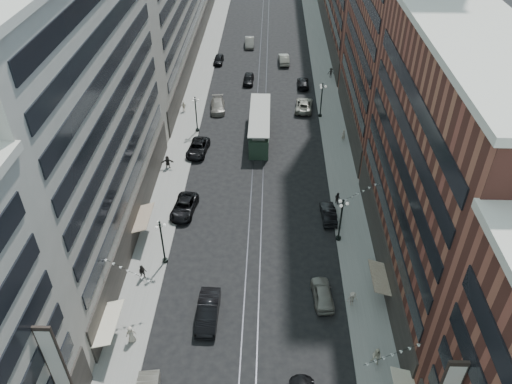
# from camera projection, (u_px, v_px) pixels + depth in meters

# --- Properties ---
(ground) EXTENTS (220.00, 220.00, 0.00)m
(ground) POSITION_uv_depth(u_px,v_px,m) (261.00, 116.00, 77.40)
(ground) COLOR black
(ground) RESTS_ON ground
(sidewalk_west) EXTENTS (4.00, 180.00, 0.15)m
(sidewalk_west) POSITION_uv_depth(u_px,v_px,m) (198.00, 87.00, 85.59)
(sidewalk_west) COLOR gray
(sidewalk_west) RESTS_ON ground
(sidewalk_east) EXTENTS (4.00, 180.00, 0.15)m
(sidewalk_east) POSITION_uv_depth(u_px,v_px,m) (326.00, 89.00, 85.05)
(sidewalk_east) COLOR gray
(sidewalk_east) RESTS_ON ground
(rail_west) EXTENTS (0.12, 180.00, 0.02)m
(rail_west) POSITION_uv_depth(u_px,v_px,m) (258.00, 88.00, 85.38)
(rail_west) COLOR #2D2D33
(rail_west) RESTS_ON ground
(rail_east) EXTENTS (0.12, 180.00, 0.02)m
(rail_east) POSITION_uv_depth(u_px,v_px,m) (266.00, 88.00, 85.34)
(rail_east) COLOR #2D2D33
(rail_east) RESTS_ON ground
(building_west_mid) EXTENTS (8.00, 36.00, 28.00)m
(building_west_mid) POSITION_uv_depth(u_px,v_px,m) (78.00, 120.00, 47.85)
(building_west_mid) COLOR #A7A094
(building_west_mid) RESTS_ON ground
(building_east_mid) EXTENTS (8.00, 30.00, 24.00)m
(building_east_mid) POSITION_uv_depth(u_px,v_px,m) (444.00, 173.00, 44.24)
(building_east_mid) COLOR brown
(building_east_mid) RESTS_ON ground
(lamppost_sw_far) EXTENTS (1.03, 1.14, 5.52)m
(lamppost_sw_far) POSITION_uv_depth(u_px,v_px,m) (162.00, 241.00, 50.26)
(lamppost_sw_far) COLOR black
(lamppost_sw_far) RESTS_ON sidewalk_west
(lamppost_sw_mid) EXTENTS (1.03, 1.14, 5.52)m
(lamppost_sw_mid) POSITION_uv_depth(u_px,v_px,m) (196.00, 113.00, 71.77)
(lamppost_sw_mid) COLOR black
(lamppost_sw_mid) RESTS_ON sidewalk_west
(lamppost_se_far) EXTENTS (1.03, 1.14, 5.52)m
(lamppost_se_far) POSITION_uv_depth(u_px,v_px,m) (341.00, 219.00, 52.99)
(lamppost_se_far) COLOR black
(lamppost_se_far) RESTS_ON sidewalk_east
(lamppost_se_mid) EXTENTS (1.03, 1.14, 5.52)m
(lamppost_se_mid) POSITION_uv_depth(u_px,v_px,m) (321.00, 99.00, 75.30)
(lamppost_se_mid) COLOR black
(lamppost_se_mid) RESTS_ON sidewalk_east
(streetcar) EXTENTS (2.88, 13.02, 3.60)m
(streetcar) POSITION_uv_depth(u_px,v_px,m) (260.00, 126.00, 71.62)
(streetcar) COLOR #253A2B
(streetcar) RESTS_ON ground
(car_2) EXTENTS (3.09, 5.64, 1.50)m
(car_2) POSITION_uv_depth(u_px,v_px,m) (184.00, 207.00, 58.31)
(car_2) COLOR black
(car_2) RESTS_ON ground
(car_4) EXTENTS (2.21, 4.69, 1.55)m
(car_4) POSITION_uv_depth(u_px,v_px,m) (323.00, 294.00, 47.71)
(car_4) COLOR gray
(car_4) RESTS_ON ground
(car_5) EXTENTS (1.95, 5.44, 1.79)m
(car_5) POSITION_uv_depth(u_px,v_px,m) (208.00, 311.00, 45.86)
(car_5) COLOR black
(car_5) RESTS_ON ground
(pedestrian_1) EXTENTS (1.00, 0.79, 1.81)m
(pedestrian_1) POSITION_uv_depth(u_px,v_px,m) (131.00, 334.00, 43.65)
(pedestrian_1) COLOR #B2A793
(pedestrian_1) RESTS_ON sidewalk_west
(pedestrian_2) EXTENTS (0.87, 0.54, 1.70)m
(pedestrian_2) POSITION_uv_depth(u_px,v_px,m) (143.00, 272.00, 49.65)
(pedestrian_2) COLOR black
(pedestrian_2) RESTS_ON sidewalk_west
(car_7) EXTENTS (3.09, 5.69, 1.51)m
(car_7) POSITION_uv_depth(u_px,v_px,m) (198.00, 148.00, 68.61)
(car_7) COLOR black
(car_7) RESTS_ON ground
(car_8) EXTENTS (2.64, 5.46, 1.53)m
(car_8) POSITION_uv_depth(u_px,v_px,m) (218.00, 106.00, 78.58)
(car_8) COLOR gray
(car_8) RESTS_ON ground
(car_9) EXTENTS (1.84, 4.27, 1.43)m
(car_9) POSITION_uv_depth(u_px,v_px,m) (218.00, 59.00, 93.55)
(car_9) COLOR black
(car_9) RESTS_ON ground
(car_10) EXTENTS (1.77, 4.48, 1.45)m
(car_10) POSITION_uv_depth(u_px,v_px,m) (328.00, 214.00, 57.38)
(car_10) COLOR black
(car_10) RESTS_ON ground
(car_11) EXTENTS (3.12, 5.80, 1.55)m
(car_11) POSITION_uv_depth(u_px,v_px,m) (304.00, 105.00, 78.77)
(car_11) COLOR gray
(car_11) RESTS_ON ground
(car_12) EXTENTS (1.99, 4.76, 1.37)m
(car_12) POSITION_uv_depth(u_px,v_px,m) (303.00, 83.00, 85.49)
(car_12) COLOR black
(car_12) RESTS_ON ground
(car_13) EXTENTS (1.90, 4.44, 1.50)m
(car_13) POSITION_uv_depth(u_px,v_px,m) (248.00, 79.00, 86.55)
(car_13) COLOR black
(car_13) RESTS_ON ground
(car_14) EXTENTS (2.05, 5.18, 1.68)m
(car_14) POSITION_uv_depth(u_px,v_px,m) (284.00, 59.00, 93.40)
(car_14) COLOR gray
(car_14) RESTS_ON ground
(pedestrian_5) EXTENTS (1.69, 0.66, 1.77)m
(pedestrian_5) POSITION_uv_depth(u_px,v_px,m) (168.00, 162.00, 65.34)
(pedestrian_5) COLOR black
(pedestrian_5) RESTS_ON sidewalk_west
(pedestrian_6) EXTENTS (0.95, 0.46, 1.59)m
(pedestrian_6) POSITION_uv_depth(u_px,v_px,m) (184.00, 107.00, 77.95)
(pedestrian_6) COLOR beige
(pedestrian_6) RESTS_ON sidewalk_west
(pedestrian_7) EXTENTS (0.78, 0.83, 1.52)m
(pedestrian_7) POSITION_uv_depth(u_px,v_px,m) (337.00, 198.00, 59.42)
(pedestrian_7) COLOR black
(pedestrian_7) RESTS_ON sidewalk_east
(pedestrian_8) EXTENTS (0.74, 0.63, 1.73)m
(pedestrian_8) POSITION_uv_depth(u_px,v_px,m) (343.00, 135.00, 70.85)
(pedestrian_8) COLOR #B7A898
(pedestrian_8) RESTS_ON sidewalk_east
(pedestrian_9) EXTENTS (1.16, 0.52, 1.75)m
(pedestrian_9) POSITION_uv_depth(u_px,v_px,m) (331.00, 73.00, 87.96)
(pedestrian_9) COLOR black
(pedestrian_9) RESTS_ON sidewalk_east
(car_extra_0) EXTENTS (1.94, 5.07, 1.65)m
(car_extra_0) POSITION_uv_depth(u_px,v_px,m) (250.00, 42.00, 100.38)
(car_extra_0) COLOR slate
(car_extra_0) RESTS_ON ground
(pedestrian_extra_0) EXTENTS (1.14, 0.71, 1.64)m
(pedestrian_extra_0) POSITION_uv_depth(u_px,v_px,m) (352.00, 299.00, 46.96)
(pedestrian_extra_0) COLOR #A89B8B
(pedestrian_extra_0) RESTS_ON sidewalk_east
(pedestrian_extra_1) EXTENTS (0.98, 0.92, 1.79)m
(pedestrian_extra_1) POSITION_uv_depth(u_px,v_px,m) (377.00, 357.00, 41.86)
(pedestrian_extra_1) COLOR beige
(pedestrian_extra_1) RESTS_ON sidewalk_east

